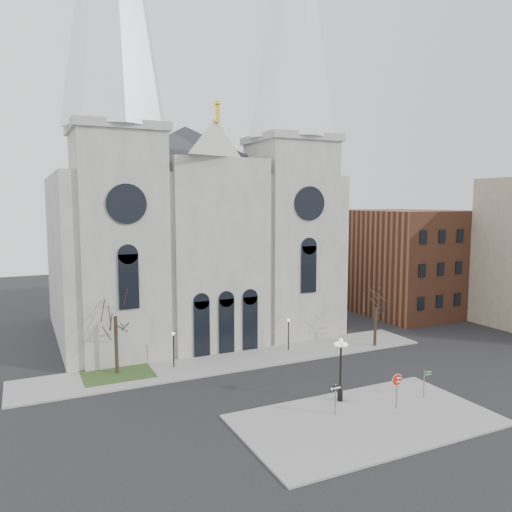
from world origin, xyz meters
name	(u,v)px	position (x,y,z in m)	size (l,w,h in m)	color
ground	(293,402)	(0.00, 0.00, 0.00)	(160.00, 160.00, 0.00)	black
sidewalk_near	(366,420)	(3.00, -5.00, 0.07)	(18.00, 10.00, 0.14)	gray
sidewalk_far	(236,360)	(0.00, 11.00, 0.07)	(40.00, 6.00, 0.14)	gray
grass_patch	(117,374)	(-11.00, 12.00, 0.09)	(6.00, 5.00, 0.18)	#2C4D21
cathedral	(194,172)	(0.00, 22.86, 18.48)	(33.00, 26.66, 54.00)	gray
bg_building_brick	(402,260)	(30.00, 22.00, 7.00)	(14.00, 18.00, 14.00)	brown
tree_left	(115,313)	(-11.00, 12.00, 5.58)	(3.20, 3.20, 7.50)	black
tree_right	(376,305)	(15.00, 9.00, 4.47)	(3.20, 3.20, 6.00)	black
ped_lamp_left	(173,343)	(-6.00, 11.50, 2.33)	(0.32, 0.32, 3.26)	black
ped_lamp_right	(288,329)	(6.00, 11.50, 2.33)	(0.32, 0.32, 3.26)	black
stop_sign	(397,383)	(6.13, -4.44, 2.00)	(0.88, 0.39, 2.62)	slate
globe_lamp	(341,362)	(3.20, -1.54, 3.21)	(1.07, 1.07, 4.88)	black
one_way_sign	(335,394)	(1.40, -3.51, 1.66)	(0.99, 0.10, 2.26)	slate
street_name_sign	(425,381)	(9.43, -3.85, 1.43)	(0.70, 0.12, 2.18)	slate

